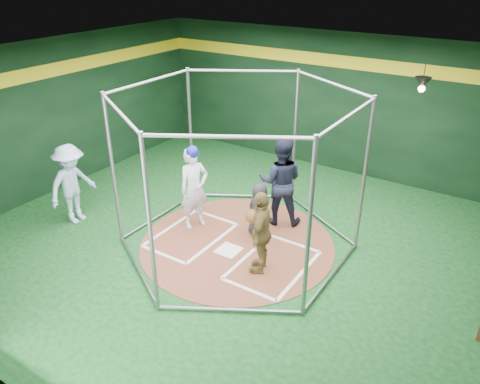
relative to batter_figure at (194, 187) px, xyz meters
The scene contains 12 objects.
room_shell 1.42m from the batter_figure, ahead, with size 10.10×9.10×3.53m.
clay_disc 1.44m from the batter_figure, ahead, with size 3.80×3.80×0.01m, color brown.
home_plate 1.49m from the batter_figure, 20.69° to the right, with size 0.43×0.43×0.01m, color white.
batter_box_left 0.97m from the batter_figure, 64.89° to the right, with size 1.17×1.77×0.01m.
batter_box_right 2.28m from the batter_figure, 10.25° to the right, with size 1.17×1.77×0.01m.
batting_cage 1.28m from the batter_figure, ahead, with size 4.05×4.67×3.00m.
pendant_lamp_near 5.15m from the batter_figure, 46.25° to the left, with size 0.34×0.34×0.90m.
batter_figure is the anchor object (origin of this frame).
visitor_leopard 2.03m from the batter_figure, 17.23° to the right, with size 0.91×0.38×1.55m, color #9D8243.
catcher_figure 1.40m from the batter_figure, 15.62° to the left, with size 0.61×0.61×1.14m.
umpire 1.77m from the batter_figure, 37.83° to the left, with size 0.91×0.71×1.87m, color black.
bystander_blue 2.55m from the batter_figure, 151.53° to the right, with size 1.11×0.64×1.72m, color #A3BFD8.
Camera 1 is at (4.29, -6.48, 5.04)m, focal length 35.00 mm.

